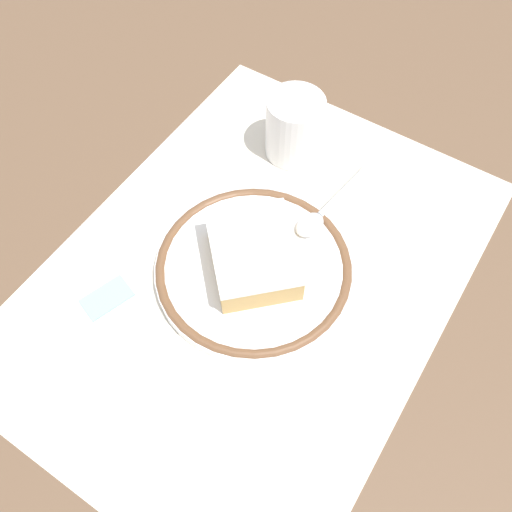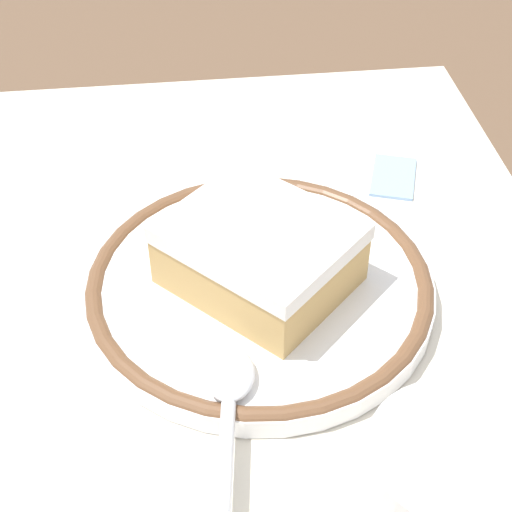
% 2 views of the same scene
% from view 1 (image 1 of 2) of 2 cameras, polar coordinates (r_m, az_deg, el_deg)
% --- Properties ---
extents(ground_plane, '(2.40, 2.40, 0.00)m').
position_cam_1_polar(ground_plane, '(0.59, -0.24, -1.72)').
color(ground_plane, brown).
extents(placemat, '(0.53, 0.39, 0.00)m').
position_cam_1_polar(placemat, '(0.59, -0.24, -1.68)').
color(placemat, beige).
rests_on(placemat, ground_plane).
extents(plate, '(0.21, 0.21, 0.02)m').
position_cam_1_polar(plate, '(0.58, 0.00, -1.28)').
color(plate, white).
rests_on(plate, placemat).
extents(cake_slice, '(0.13, 0.13, 0.04)m').
position_cam_1_polar(cake_slice, '(0.56, -0.24, 0.10)').
color(cake_slice, tan).
rests_on(cake_slice, plate).
extents(spoon, '(0.14, 0.04, 0.01)m').
position_cam_1_polar(spoon, '(0.62, 7.04, 4.69)').
color(spoon, silver).
rests_on(spoon, plate).
extents(cup, '(0.07, 0.07, 0.08)m').
position_cam_1_polar(cup, '(0.67, 3.93, 12.73)').
color(cup, white).
rests_on(cup, placemat).
extents(sugar_packet, '(0.06, 0.04, 0.01)m').
position_cam_1_polar(sugar_packet, '(0.59, -15.08, -4.04)').
color(sugar_packet, '#8CB2E0').
rests_on(sugar_packet, placemat).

